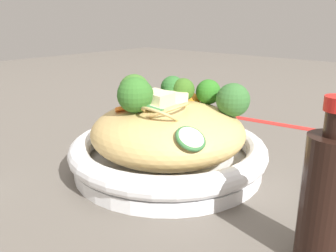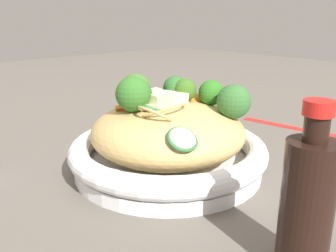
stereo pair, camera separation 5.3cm
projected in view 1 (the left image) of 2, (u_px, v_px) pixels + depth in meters
name	position (u px, v px, depth m)	size (l,w,h in m)	color
ground_plane	(168.00, 170.00, 0.55)	(3.00, 3.00, 0.00)	#5E574E
serving_bowl	(168.00, 154.00, 0.54)	(0.29, 0.29, 0.05)	white
noodle_heap	(168.00, 131.00, 0.53)	(0.22, 0.22, 0.10)	tan
broccoli_florets	(172.00, 94.00, 0.52)	(0.18, 0.18, 0.07)	#91AC6E
carrot_coins	(172.00, 102.00, 0.55)	(0.17, 0.08, 0.03)	orange
zucchini_slices	(165.00, 109.00, 0.51)	(0.15, 0.16, 0.05)	beige
chicken_chunks	(164.00, 101.00, 0.52)	(0.07, 0.05, 0.03)	beige
soy_sauce_bottle	(327.00, 196.00, 0.33)	(0.05, 0.05, 0.16)	black
chopsticks_pair	(282.00, 124.00, 0.77)	(0.04, 0.23, 0.01)	red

